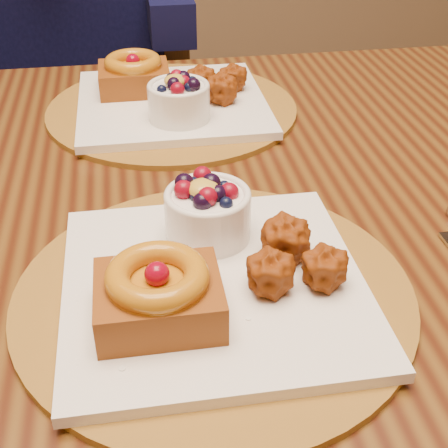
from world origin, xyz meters
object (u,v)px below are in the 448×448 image
at_px(place_setting_far, 170,98).
at_px(chair_far, 98,101).
at_px(dining_table, 190,233).
at_px(place_setting_near, 210,273).

distance_m(place_setting_far, chair_far, 0.62).
xyz_separation_m(place_setting_far, chair_far, (-0.14, 0.56, -0.23)).
bearing_deg(chair_far, place_setting_far, -76.88).
bearing_deg(dining_table, place_setting_far, 90.68).
bearing_deg(place_setting_far, chair_far, 103.83).
bearing_deg(place_setting_far, dining_table, -89.32).
distance_m(place_setting_near, chair_far, 1.02).
relative_size(dining_table, place_setting_far, 4.21).
bearing_deg(dining_table, place_setting_near, -90.69).
relative_size(dining_table, chair_far, 1.60).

